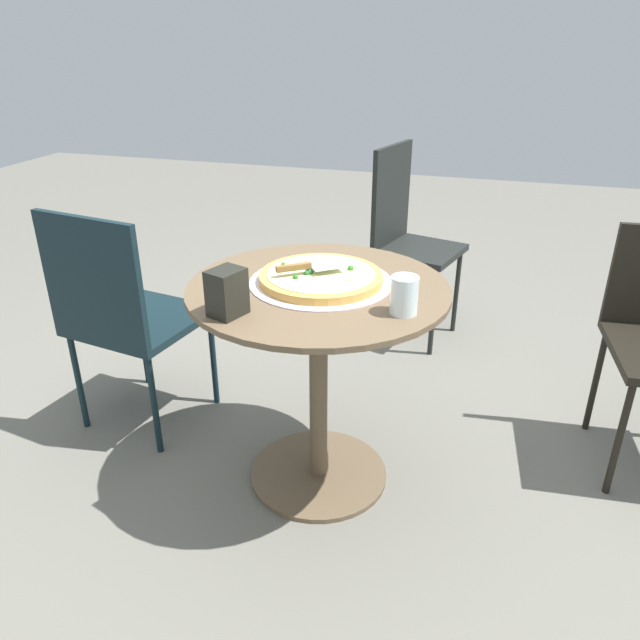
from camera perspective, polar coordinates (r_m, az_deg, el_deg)
ground_plane at (r=2.23m, az=-0.14°, el=-14.33°), size 10.00×10.00×0.00m
patio_table at (r=1.94m, az=-0.15°, el=-2.73°), size 0.81×0.81×0.73m
pizza_on_tray at (r=1.87m, az=0.00°, el=3.99°), size 0.44×0.44×0.05m
pizza_server at (r=1.85m, az=-1.03°, el=5.08°), size 0.17×0.20×0.02m
drinking_cup at (r=1.66m, az=7.91°, el=2.31°), size 0.08×0.08×0.11m
napkin_dispenser at (r=1.65m, az=-8.74°, el=2.57°), size 0.11×0.10×0.13m
patio_chair_near at (r=3.02m, az=8.15°, el=8.29°), size 0.45×0.45×0.95m
patio_chair_corner at (r=2.34m, az=-18.02°, el=0.93°), size 0.49×0.49×0.89m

